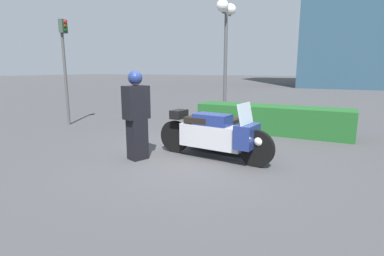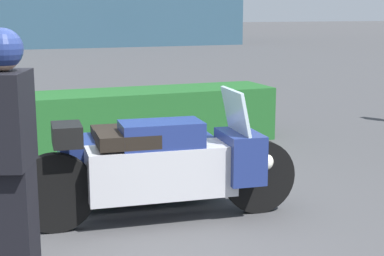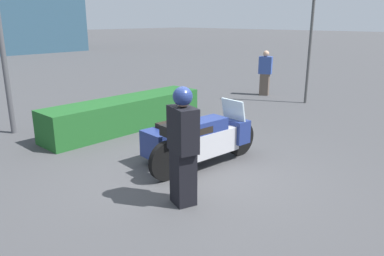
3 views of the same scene
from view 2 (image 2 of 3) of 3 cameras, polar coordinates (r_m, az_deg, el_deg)
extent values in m
plane|color=#424244|center=(5.14, -7.65, -9.95)|extent=(160.00, 160.00, 0.00)
cylinder|color=black|center=(5.50, 6.48, -4.69)|extent=(0.69, 0.17, 0.69)
cylinder|color=black|center=(5.12, -13.14, -6.15)|extent=(0.69, 0.17, 0.69)
cylinder|color=black|center=(5.80, -6.02, -4.61)|extent=(0.54, 0.15, 0.54)
cube|color=#B7B7BC|center=(5.20, -2.98, -4.19)|extent=(1.34, 0.54, 0.45)
cube|color=navy|center=(5.12, -3.01, -0.69)|extent=(0.74, 0.46, 0.24)
cube|color=black|center=(5.07, -6.27, -1.09)|extent=(0.56, 0.44, 0.12)
cube|color=navy|center=(5.38, 4.66, -2.69)|extent=(0.37, 0.59, 0.44)
cube|color=silver|center=(5.28, 4.25, 1.65)|extent=(0.16, 0.55, 0.40)
sphere|color=white|center=(5.48, 6.97, -3.20)|extent=(0.18, 0.18, 0.18)
cube|color=navy|center=(5.78, -5.47, -3.21)|extent=(1.52, 0.74, 0.50)
sphere|color=navy|center=(5.91, 0.49, -2.58)|extent=(0.48, 0.48, 0.48)
cube|color=black|center=(5.71, -5.53, -0.39)|extent=(0.85, 0.59, 0.09)
cube|color=black|center=(5.00, -12.04, -0.64)|extent=(0.27, 0.39, 0.18)
cube|color=black|center=(4.33, -16.95, -8.75)|extent=(0.38, 0.41, 0.82)
cube|color=black|center=(4.14, -17.54, 0.80)|extent=(0.43, 0.54, 0.65)
sphere|color=tan|center=(4.08, -17.90, 6.79)|extent=(0.22, 0.22, 0.22)
sphere|color=navy|center=(4.08, -17.93, 7.33)|extent=(0.28, 0.28, 0.28)
cube|color=#1E5623|center=(8.24, -6.40, 0.96)|extent=(4.21, 0.92, 0.76)
camera|label=1|loc=(3.90, 77.48, 1.22)|focal=28.00mm
camera|label=3|loc=(3.46, -104.42, 10.31)|focal=35.00mm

